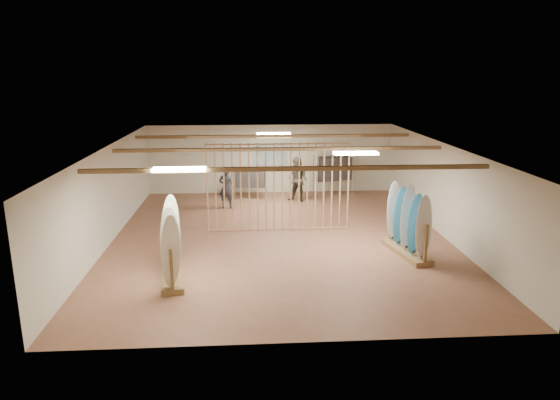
{
  "coord_description": "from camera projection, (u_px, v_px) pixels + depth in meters",
  "views": [
    {
      "loc": [
        -0.94,
        -14.28,
        4.9
      ],
      "look_at": [
        0.0,
        0.0,
        1.2
      ],
      "focal_mm": 32.0,
      "sensor_mm": 36.0,
      "label": 1
    }
  ],
  "objects": [
    {
      "name": "wall_front",
      "position": [
        302.0,
        273.0,
        8.94
      ],
      "size": [
        12.0,
        0.0,
        12.0
      ],
      "primitive_type": "plane",
      "rotation": [
        -1.57,
        0.0,
        0.0
      ],
      "color": "silver",
      "rests_on": "ground"
    },
    {
      "name": "rack_left",
      "position": [
        172.0,
        254.0,
        11.98
      ],
      "size": [
        0.78,
        2.0,
        1.86
      ],
      "rotation": [
        0.0,
        0.0,
        0.14
      ],
      "color": "olive",
      "rests_on": "floor"
    },
    {
      "name": "light_panels",
      "position": [
        280.0,
        148.0,
        14.4
      ],
      "size": [
        1.2,
        0.35,
        0.06
      ],
      "primitive_type": "cube",
      "color": "white",
      "rests_on": "ground"
    },
    {
      "name": "bamboo_partition",
      "position": [
        278.0,
        187.0,
        15.51
      ],
      "size": [
        4.45,
        0.05,
        2.78
      ],
      "color": "tan",
      "rests_on": "ground"
    },
    {
      "name": "clothing_rack_b",
      "position": [
        334.0,
        169.0,
        20.13
      ],
      "size": [
        1.52,
        0.74,
        1.68
      ],
      "rotation": [
        0.0,
        0.0,
        0.25
      ],
      "color": "silver",
      "rests_on": "floor"
    },
    {
      "name": "shopper_b",
      "position": [
        298.0,
        177.0,
        19.1
      ],
      "size": [
        1.2,
        1.14,
        1.96
      ],
      "primitive_type": "imported",
      "rotation": [
        0.0,
        0.0,
        -0.57
      ],
      "color": "#3A372D",
      "rests_on": "floor"
    },
    {
      "name": "shopper_a",
      "position": [
        226.0,
        185.0,
        18.25
      ],
      "size": [
        0.72,
        0.57,
        1.74
      ],
      "primitive_type": "imported",
      "rotation": [
        0.0,
        0.0,
        2.9
      ],
      "color": "#2B2C34",
      "rests_on": "floor"
    },
    {
      "name": "ceiling_slats",
      "position": [
        280.0,
        149.0,
        14.4
      ],
      "size": [
        9.5,
        6.12,
        0.1
      ],
      "primitive_type": "cube",
      "color": "olive",
      "rests_on": "ground"
    },
    {
      "name": "wall_right",
      "position": [
        445.0,
        191.0,
        15.05
      ],
      "size": [
        0.0,
        12.0,
        12.0
      ],
      "primitive_type": "plane",
      "rotation": [
        1.57,
        0.0,
        -1.57
      ],
      "color": "silver",
      "rests_on": "ground"
    },
    {
      "name": "rack_right",
      "position": [
        407.0,
        232.0,
        13.62
      ],
      "size": [
        0.91,
        2.06,
        1.9
      ],
      "rotation": [
        0.0,
        0.0,
        0.2
      ],
      "color": "olive",
      "rests_on": "floor"
    },
    {
      "name": "clothing_rack_a",
      "position": [
        250.0,
        178.0,
        19.51
      ],
      "size": [
        1.23,
        0.43,
        1.33
      ],
      "rotation": [
        0.0,
        0.0,
        -0.11
      ],
      "color": "silver",
      "rests_on": "floor"
    },
    {
      "name": "poster",
      "position": [
        270.0,
        154.0,
        20.46
      ],
      "size": [
        1.4,
        0.03,
        0.9
      ],
      "primitive_type": "cube",
      "color": "#3580BC",
      "rests_on": "ground"
    },
    {
      "name": "wall_back",
      "position": [
        270.0,
        159.0,
        20.53
      ],
      "size": [
        12.0,
        0.0,
        12.0
      ],
      "primitive_type": "plane",
      "rotation": [
        1.57,
        0.0,
        0.0
      ],
      "color": "silver",
      "rests_on": "ground"
    },
    {
      "name": "ceiling",
      "position": [
        280.0,
        146.0,
        14.38
      ],
      "size": [
        12.0,
        12.0,
        0.0
      ],
      "primitive_type": "plane",
      "rotation": [
        3.14,
        0.0,
        0.0
      ],
      "color": "gray",
      "rests_on": "ground"
    },
    {
      "name": "wall_left",
      "position": [
        108.0,
        196.0,
        14.42
      ],
      "size": [
        0.0,
        12.0,
        12.0
      ],
      "primitive_type": "plane",
      "rotation": [
        1.57,
        0.0,
        1.57
      ],
      "color": "silver",
      "rests_on": "ground"
    },
    {
      "name": "floor",
      "position": [
        280.0,
        238.0,
        15.09
      ],
      "size": [
        12.0,
        12.0,
        0.0
      ],
      "primitive_type": "plane",
      "color": "#8C5C44",
      "rests_on": "ground"
    }
  ]
}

